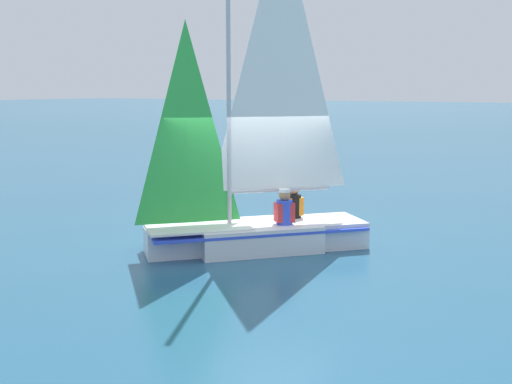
{
  "coord_description": "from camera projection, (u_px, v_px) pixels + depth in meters",
  "views": [
    {
      "loc": [
        -10.15,
        -6.04,
        3.03
      ],
      "look_at": [
        0.0,
        0.0,
        1.1
      ],
      "focal_mm": 45.0,
      "sensor_mm": 36.0,
      "label": 1
    }
  ],
  "objects": [
    {
      "name": "ground_plane",
      "position": [
        256.0,
        249.0,
        12.15
      ],
      "size": [
        260.0,
        260.0,
        0.0
      ],
      "primitive_type": "plane",
      "color": "#235675"
    },
    {
      "name": "sailboat_main",
      "position": [
        257.0,
        203.0,
        12.01
      ],
      "size": [
        3.89,
        3.76,
        6.24
      ],
      "rotation": [
        0.0,
        0.0,
        2.39
      ],
      "color": "silver",
      "rests_on": "ground_plane"
    },
    {
      "name": "sailor_helm",
      "position": [
        284.0,
        217.0,
        11.97
      ],
      "size": [
        0.43,
        0.42,
        1.16
      ],
      "rotation": [
        0.0,
        0.0,
        2.39
      ],
      "color": "black",
      "rests_on": "ground_plane"
    },
    {
      "name": "sailor_crew",
      "position": [
        293.0,
        211.0,
        12.6
      ],
      "size": [
        0.43,
        0.42,
        1.16
      ],
      "rotation": [
        0.0,
        0.0,
        2.39
      ],
      "color": "black",
      "rests_on": "ground_plane"
    }
  ]
}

